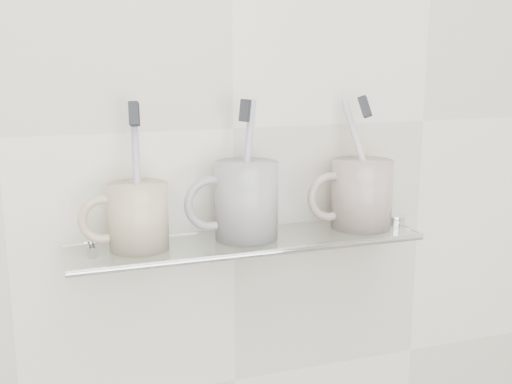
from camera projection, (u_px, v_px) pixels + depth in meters
name	position (u px, v px, depth m)	size (l,w,h in m)	color
wall_back	(233.00, 128.00, 0.93)	(2.50, 2.50, 0.00)	silver
shelf_glass	(247.00, 242.00, 0.91)	(0.50, 0.12, 0.01)	silver
shelf_rail	(260.00, 253.00, 0.85)	(0.01, 0.01, 0.50)	silver
bracket_left	(92.00, 255.00, 0.89)	(0.02, 0.02, 0.03)	silver
bracket_right	(363.00, 228.00, 1.02)	(0.02, 0.02, 0.03)	silver
mug_left	(138.00, 217.00, 0.85)	(0.08, 0.08, 0.09)	beige
mug_left_handle	(103.00, 219.00, 0.84)	(0.07, 0.07, 0.01)	beige
toothbrush_left	(137.00, 175.00, 0.84)	(0.01, 0.01, 0.19)	#9898BB
bristles_left	(134.00, 114.00, 0.82)	(0.01, 0.02, 0.03)	#22252A
mug_center	(246.00, 201.00, 0.90)	(0.09, 0.09, 0.11)	white
mug_center_handle	(212.00, 203.00, 0.88)	(0.08, 0.08, 0.01)	white
toothbrush_center	(246.00, 168.00, 0.89)	(0.01, 0.01, 0.19)	#A29FC8
bristles_center	(246.00, 110.00, 0.87)	(0.01, 0.02, 0.03)	#22252A
mug_right	(362.00, 194.00, 0.96)	(0.09, 0.09, 0.10)	silver
mug_right_handle	(331.00, 197.00, 0.94)	(0.07, 0.07, 0.01)	silver
toothbrush_right	(363.00, 161.00, 0.95)	(0.01, 0.01, 0.19)	silver
bristles_right	(365.00, 107.00, 0.93)	(0.01, 0.02, 0.03)	#22252A
chrome_cap	(395.00, 219.00, 0.98)	(0.03, 0.03, 0.01)	silver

